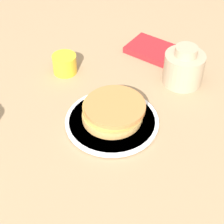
{
  "coord_description": "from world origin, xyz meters",
  "views": [
    {
      "loc": [
        0.52,
        -0.41,
        0.68
      ],
      "look_at": [
        -0.02,
        0.02,
        0.04
      ],
      "focal_mm": 60.0,
      "sensor_mm": 36.0,
      "label": 1
    }
  ],
  "objects_px": {
    "plate": "(112,121)",
    "pancake_stack": "(113,111)",
    "juice_glass": "(65,64)",
    "cream_jug": "(184,67)"
  },
  "relations": [
    {
      "from": "plate",
      "to": "cream_jug",
      "type": "xyz_separation_m",
      "value": [
        -0.01,
        0.27,
        0.04
      ]
    },
    {
      "from": "juice_glass",
      "to": "pancake_stack",
      "type": "bearing_deg",
      "value": -4.74
    },
    {
      "from": "plate",
      "to": "cream_jug",
      "type": "bearing_deg",
      "value": 92.27
    },
    {
      "from": "cream_jug",
      "to": "juice_glass",
      "type": "bearing_deg",
      "value": -136.1
    },
    {
      "from": "pancake_stack",
      "to": "juice_glass",
      "type": "height_order",
      "value": "pancake_stack"
    },
    {
      "from": "juice_glass",
      "to": "cream_jug",
      "type": "relative_size",
      "value": 0.61
    },
    {
      "from": "plate",
      "to": "pancake_stack",
      "type": "height_order",
      "value": "pancake_stack"
    },
    {
      "from": "pancake_stack",
      "to": "juice_glass",
      "type": "relative_size",
      "value": 2.28
    },
    {
      "from": "plate",
      "to": "cream_jug",
      "type": "distance_m",
      "value": 0.27
    },
    {
      "from": "pancake_stack",
      "to": "juice_glass",
      "type": "bearing_deg",
      "value": 175.26
    }
  ]
}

